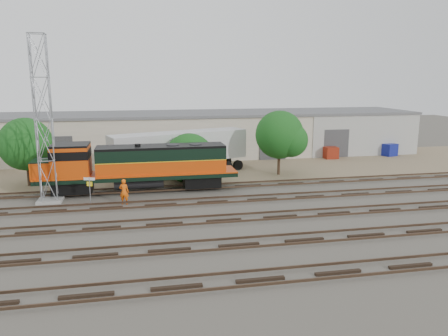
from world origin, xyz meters
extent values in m
plane|color=#47423A|center=(0.00, 0.00, 0.00)|extent=(140.00, 140.00, 0.00)
cube|color=#726047|center=(0.00, 15.00, 0.01)|extent=(80.00, 16.00, 0.02)
cube|color=black|center=(0.00, -12.00, 0.07)|extent=(80.00, 2.40, 0.14)
cube|color=#4C3828|center=(0.00, -12.75, 0.21)|extent=(80.00, 0.08, 0.14)
cube|color=#4C3828|center=(0.00, -11.25, 0.21)|extent=(80.00, 0.08, 0.14)
cube|color=black|center=(0.00, -7.50, 0.07)|extent=(80.00, 2.40, 0.14)
cube|color=#4C3828|center=(0.00, -8.25, 0.21)|extent=(80.00, 0.08, 0.14)
cube|color=#4C3828|center=(0.00, -6.75, 0.21)|extent=(80.00, 0.08, 0.14)
cube|color=black|center=(0.00, -3.00, 0.07)|extent=(80.00, 2.40, 0.14)
cube|color=#4C3828|center=(0.00, -3.75, 0.21)|extent=(80.00, 0.08, 0.14)
cube|color=#4C3828|center=(0.00, -2.25, 0.21)|extent=(80.00, 0.08, 0.14)
cube|color=black|center=(0.00, 1.50, 0.07)|extent=(80.00, 2.40, 0.14)
cube|color=#4C3828|center=(0.00, 0.75, 0.21)|extent=(80.00, 0.08, 0.14)
cube|color=#4C3828|center=(0.00, 2.25, 0.21)|extent=(80.00, 0.08, 0.14)
cube|color=black|center=(0.00, 6.00, 0.07)|extent=(80.00, 2.40, 0.14)
cube|color=#4C3828|center=(0.00, 5.25, 0.21)|extent=(80.00, 0.08, 0.14)
cube|color=#4C3828|center=(0.00, 6.75, 0.21)|extent=(80.00, 0.08, 0.14)
cube|color=beige|center=(0.00, 23.00, 2.50)|extent=(58.00, 10.00, 5.00)
cube|color=#59595B|center=(0.00, 23.00, 5.15)|extent=(58.40, 10.40, 0.30)
cube|color=#999993|center=(22.00, 17.95, 2.50)|extent=(14.00, 0.10, 5.00)
cube|color=#333335|center=(-14.00, 17.94, 1.70)|extent=(3.20, 0.12, 3.40)
cube|color=#333335|center=(-6.00, 17.94, 1.70)|extent=(3.20, 0.12, 3.40)
cube|color=#333335|center=(2.00, 17.94, 1.70)|extent=(3.20, 0.12, 3.40)
cube|color=#333335|center=(10.00, 17.94, 1.70)|extent=(3.20, 0.12, 3.40)
cube|color=#333335|center=(18.00, 17.94, 1.70)|extent=(3.20, 0.12, 3.40)
cube|color=black|center=(-10.91, 6.00, 0.77)|extent=(3.11, 2.34, 0.97)
cube|color=black|center=(-0.20, 6.00, 0.77)|extent=(3.11, 2.34, 0.97)
cube|color=black|center=(-5.55, 6.00, 1.42)|extent=(16.54, 2.92, 0.34)
cylinder|color=black|center=(-5.55, 6.00, 0.82)|extent=(4.09, 1.07, 1.07)
cube|color=#C13C09|center=(-3.61, 6.00, 2.18)|extent=(10.70, 2.53, 1.17)
cube|color=black|center=(-3.61, 6.00, 3.25)|extent=(10.70, 2.53, 0.97)
cube|color=black|center=(-3.61, 6.00, 3.83)|extent=(10.70, 2.53, 0.19)
cube|color=#C13C09|center=(-10.91, 6.00, 2.86)|extent=(2.92, 2.92, 2.53)
cube|color=black|center=(-10.91, 6.00, 4.20)|extent=(2.92, 2.92, 0.16)
cube|color=#C13C09|center=(-13.14, 6.00, 2.27)|extent=(1.56, 2.34, 1.36)
cube|color=gray|center=(-12.43, 4.39, 0.10)|extent=(1.87, 1.87, 0.20)
cylinder|color=gray|center=(-13.00, 4.96, 6.45)|extent=(0.09, 0.09, 12.49)
cylinder|color=gray|center=(-11.86, 4.96, 6.45)|extent=(0.09, 0.09, 12.49)
cylinder|color=gray|center=(-13.00, 3.82, 6.45)|extent=(0.09, 0.09, 12.49)
cylinder|color=gray|center=(-11.86, 3.82, 6.45)|extent=(0.09, 0.09, 12.49)
cylinder|color=gray|center=(-9.24, 2.89, 1.08)|extent=(0.07, 0.07, 2.16)
cube|color=white|center=(-9.24, 2.89, 2.01)|extent=(0.85, 0.33, 0.22)
cube|color=yellow|center=(-9.24, 2.89, 1.62)|extent=(0.43, 0.18, 0.34)
imported|color=#F95E0D|center=(-6.70, 2.47, 0.99)|extent=(0.82, 0.65, 1.98)
cube|color=#BDBDBD|center=(-1.47, 12.12, 2.83)|extent=(14.03, 7.12, 2.88)
cube|color=black|center=(3.68, 13.88, 0.53)|extent=(3.29, 3.35, 1.07)
cube|color=black|center=(-6.17, 9.38, 0.69)|extent=(0.16, 0.16, 1.39)
cube|color=black|center=(-6.86, 11.40, 0.69)|extent=(0.16, 0.16, 1.39)
cube|color=navy|center=(24.97, 17.70, 0.75)|extent=(2.00, 1.94, 1.50)
cube|color=maroon|center=(17.05, 17.30, 0.70)|extent=(1.50, 1.40, 1.40)
cylinder|color=#382619|center=(-15.24, 10.13, 1.07)|extent=(0.29, 0.29, 2.14)
sphere|color=#154B18|center=(-15.24, 10.13, 3.77)|extent=(4.67, 4.67, 4.67)
sphere|color=#154B18|center=(-14.30, 9.43, 3.31)|extent=(3.27, 3.27, 3.27)
cylinder|color=#382619|center=(-0.84, 9.44, 0.22)|extent=(0.32, 0.32, 0.43)
sphere|color=#154B18|center=(-0.84, 9.44, 2.09)|extent=(4.74, 4.74, 4.74)
sphere|color=#154B18|center=(0.11, 8.73, 1.62)|extent=(3.32, 3.32, 3.32)
cylinder|color=#382619|center=(8.16, 10.08, 1.18)|extent=(0.27, 0.27, 2.37)
sphere|color=#154B18|center=(8.16, 10.08, 4.03)|extent=(4.74, 4.74, 4.74)
sphere|color=#154B18|center=(9.11, 9.37, 3.55)|extent=(3.32, 3.32, 3.32)
camera|label=1|loc=(-5.47, -30.63, 9.58)|focal=35.00mm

